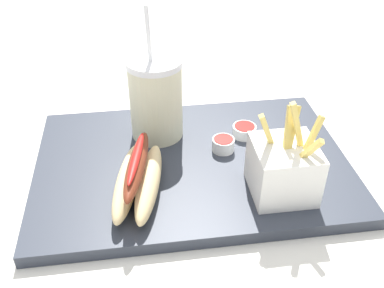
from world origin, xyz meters
The scene contains 7 objects.
ground_plane centered at (0.00, 0.00, -0.01)m, with size 2.40×2.40×0.02m, color silver.
food_tray centered at (0.00, 0.00, 0.01)m, with size 0.49×0.33×0.02m, color #2D333D.
soda_cup centered at (0.05, -0.08, 0.09)m, with size 0.09×0.09×0.22m.
fries_basket centered at (-0.12, 0.09, 0.06)m, with size 0.09×0.09×0.15m.
hot_dog_1 centered at (0.09, 0.07, 0.05)m, with size 0.09×0.18×0.07m.
ketchup_cup_1 centered at (-0.10, -0.05, 0.03)m, with size 0.04×0.04×0.02m.
ketchup_cup_2 centered at (-0.05, -0.02, 0.03)m, with size 0.04×0.04×0.02m.
Camera 1 is at (0.08, 0.55, 0.45)m, focal length 41.47 mm.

